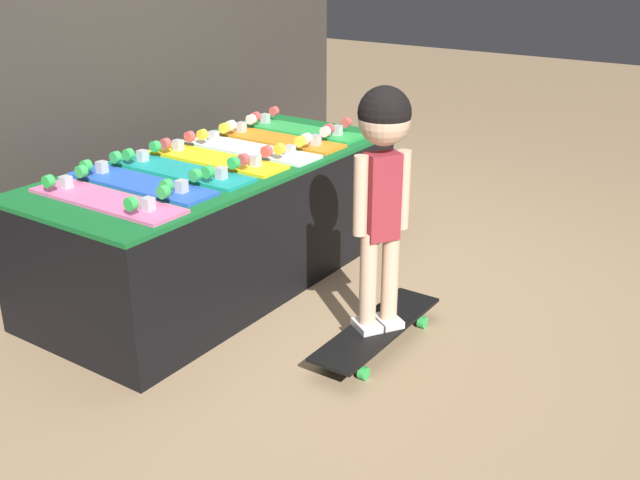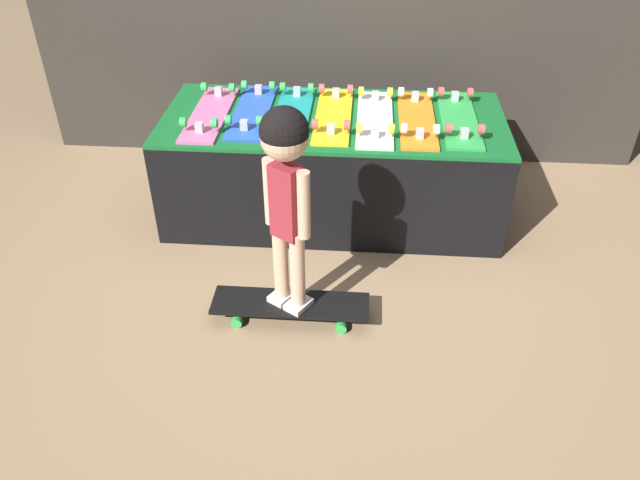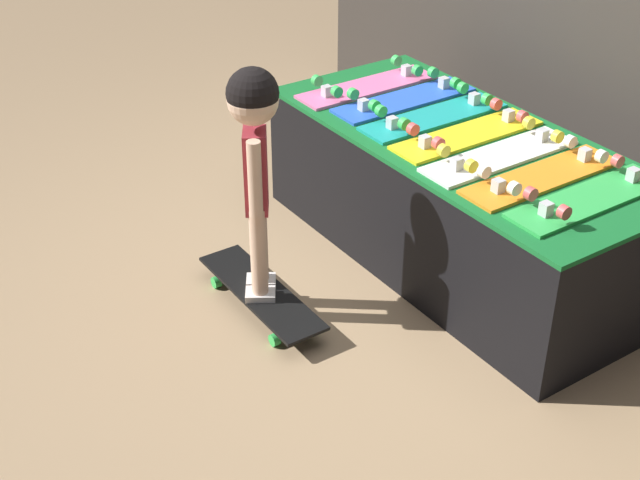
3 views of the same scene
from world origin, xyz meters
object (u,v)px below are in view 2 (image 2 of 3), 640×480
object	(u,v)px
skateboard_yellow_on_rack	(333,114)
skateboard_orange_on_rack	(417,118)
skateboard_teal_on_rack	(292,112)
skateboard_green_on_rack	(459,118)
skateboard_on_floor	(290,305)
skateboard_white_on_rack	(375,117)
child	(286,175)
skateboard_pink_on_rack	(210,112)
skateboard_blue_on_rack	(252,110)

from	to	relation	value
skateboard_yellow_on_rack	skateboard_orange_on_rack	xyz separation A→B (m)	(0.46, -0.02, 0.00)
skateboard_teal_on_rack	skateboard_yellow_on_rack	bearing A→B (deg)	-0.96
skateboard_green_on_rack	skateboard_on_floor	xyz separation A→B (m)	(-0.82, -0.98, -0.55)
skateboard_white_on_rack	child	xyz separation A→B (m)	(-0.37, -0.95, 0.16)
skateboard_pink_on_rack	skateboard_blue_on_rack	size ratio (longest dim) A/B	1.00
skateboard_pink_on_rack	skateboard_green_on_rack	size ratio (longest dim) A/B	1.00
skateboard_teal_on_rack	skateboard_green_on_rack	xyz separation A→B (m)	(0.91, -0.00, 0.00)
skateboard_teal_on_rack	skateboard_orange_on_rack	world-z (taller)	same
skateboard_on_floor	skateboard_white_on_rack	bearing A→B (deg)	68.78
skateboard_teal_on_rack	skateboard_orange_on_rack	distance (m)	0.68
skateboard_teal_on_rack	skateboard_on_floor	world-z (taller)	skateboard_teal_on_rack
skateboard_orange_on_rack	skateboard_green_on_rack	bearing A→B (deg)	5.04
skateboard_yellow_on_rack	skateboard_on_floor	xyz separation A→B (m)	(-0.14, -0.98, -0.55)
skateboard_white_on_rack	skateboard_orange_on_rack	bearing A→B (deg)	2.24
skateboard_orange_on_rack	child	bearing A→B (deg)	-121.89
skateboard_blue_on_rack	skateboard_green_on_rack	size ratio (longest dim) A/B	1.00
skateboard_teal_on_rack	skateboard_green_on_rack	distance (m)	0.91
skateboard_pink_on_rack	skateboard_white_on_rack	world-z (taller)	same
skateboard_orange_on_rack	skateboard_green_on_rack	size ratio (longest dim) A/B	1.00
skateboard_blue_on_rack	skateboard_green_on_rack	world-z (taller)	same
skateboard_yellow_on_rack	skateboard_green_on_rack	distance (m)	0.68
skateboard_blue_on_rack	skateboard_teal_on_rack	distance (m)	0.23
skateboard_yellow_on_rack	skateboard_teal_on_rack	bearing A→B (deg)	179.04
skateboard_green_on_rack	child	distance (m)	1.29
skateboard_orange_on_rack	skateboard_green_on_rack	world-z (taller)	same
skateboard_orange_on_rack	skateboard_white_on_rack	bearing A→B (deg)	-177.76
skateboard_white_on_rack	skateboard_green_on_rack	distance (m)	0.46
skateboard_pink_on_rack	child	bearing A→B (deg)	-60.13
skateboard_orange_on_rack	child	distance (m)	1.14
skateboard_yellow_on_rack	skateboard_orange_on_rack	bearing A→B (deg)	-2.11
skateboard_pink_on_rack	child	distance (m)	1.10
skateboard_teal_on_rack	skateboard_on_floor	size ratio (longest dim) A/B	0.97
skateboard_teal_on_rack	skateboard_green_on_rack	size ratio (longest dim) A/B	1.00
skateboard_blue_on_rack	skateboard_yellow_on_rack	size ratio (longest dim) A/B	1.00
skateboard_on_floor	skateboard_green_on_rack	bearing A→B (deg)	49.90
skateboard_white_on_rack	skateboard_orange_on_rack	world-z (taller)	same
skateboard_yellow_on_rack	skateboard_on_floor	world-z (taller)	skateboard_yellow_on_rack
skateboard_white_on_rack	skateboard_on_floor	world-z (taller)	skateboard_white_on_rack
skateboard_teal_on_rack	skateboard_yellow_on_rack	world-z (taller)	same
skateboard_blue_on_rack	skateboard_teal_on_rack	world-z (taller)	same
skateboard_teal_on_rack	skateboard_white_on_rack	size ratio (longest dim) A/B	1.00
skateboard_blue_on_rack	skateboard_on_floor	size ratio (longest dim) A/B	0.97
skateboard_pink_on_rack	skateboard_white_on_rack	bearing A→B (deg)	0.35
skateboard_white_on_rack	skateboard_blue_on_rack	bearing A→B (deg)	176.52
skateboard_white_on_rack	skateboard_green_on_rack	size ratio (longest dim) A/B	1.00
skateboard_green_on_rack	skateboard_orange_on_rack	bearing A→B (deg)	-174.96
skateboard_yellow_on_rack	skateboard_green_on_rack	xyz separation A→B (m)	(0.68, 0.00, 0.00)
skateboard_orange_on_rack	skateboard_on_floor	world-z (taller)	skateboard_orange_on_rack
skateboard_green_on_rack	child	size ratio (longest dim) A/B	0.73
skateboard_blue_on_rack	skateboard_white_on_rack	world-z (taller)	same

